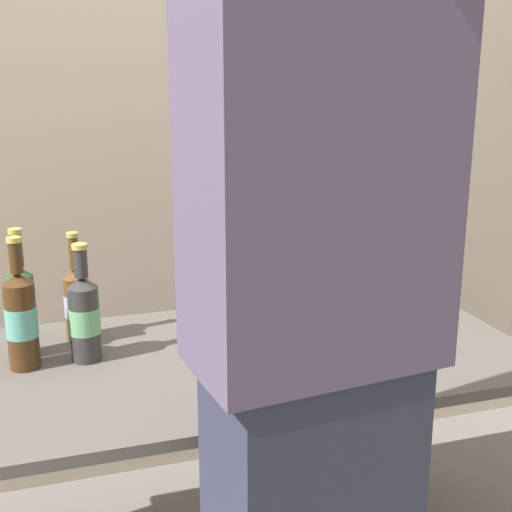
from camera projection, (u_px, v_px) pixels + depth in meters
desk at (227, 388)px, 1.74m from camera, size 1.51×0.73×0.71m
laptop at (345, 307)px, 1.90m from camera, size 0.39×0.36×0.24m
beer_bottle_amber at (22, 308)px, 1.68m from camera, size 0.07×0.07×0.32m
beer_bottle_dark at (84, 316)px, 1.66m from camera, size 0.08×0.08×0.29m
beer_bottle_green at (77, 301)px, 1.80m from camera, size 0.07×0.07×0.29m
beer_bottle_brown at (21, 318)px, 1.61m from camera, size 0.07×0.07×0.32m
person_figure at (315, 350)px, 1.14m from camera, size 0.43×0.32×1.85m
back_wall at (166, 100)px, 2.23m from camera, size 6.00×0.10×2.60m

